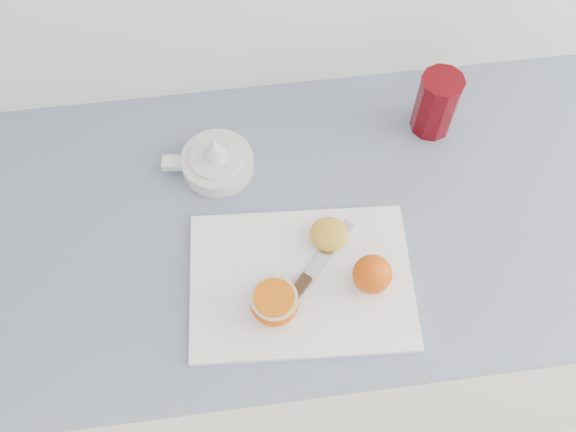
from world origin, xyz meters
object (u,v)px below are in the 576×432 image
(cutting_board, at_px, (301,281))
(half_orange, at_px, (274,303))
(citrus_juicer, at_px, (216,160))
(counter, at_px, (320,302))
(red_tumbler, at_px, (436,106))

(cutting_board, xyz_separation_m, half_orange, (-0.05, -0.04, 0.03))
(citrus_juicer, bearing_deg, cutting_board, -63.85)
(half_orange, xyz_separation_m, citrus_juicer, (-0.07, 0.29, -0.01))
(cutting_board, bearing_deg, half_orange, -138.13)
(cutting_board, height_order, half_orange, half_orange)
(counter, bearing_deg, red_tumbler, 35.97)
(half_orange, distance_m, citrus_juicer, 0.30)
(cutting_board, relative_size, citrus_juicer, 2.21)
(counter, height_order, citrus_juicer, citrus_juicer)
(red_tumbler, bearing_deg, half_orange, -135.32)
(half_orange, bearing_deg, cutting_board, 41.87)
(half_orange, bearing_deg, citrus_juicer, 103.86)
(half_orange, relative_size, red_tumbler, 0.60)
(red_tumbler, bearing_deg, counter, -144.03)
(cutting_board, distance_m, red_tumbler, 0.42)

